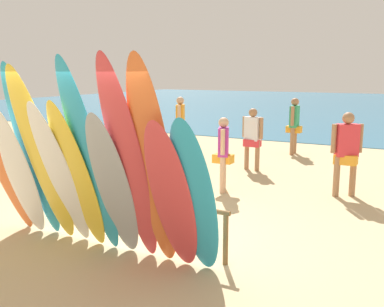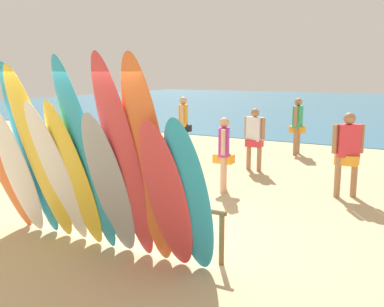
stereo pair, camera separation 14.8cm
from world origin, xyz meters
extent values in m
plane|color=tan|center=(0.00, 14.00, 0.00)|extent=(60.00, 60.00, 0.00)
cube|color=teal|center=(0.00, 30.45, 0.01)|extent=(60.00, 40.00, 0.02)
cylinder|color=brown|center=(-1.77, 0.00, 0.35)|extent=(0.07, 0.07, 0.70)
cylinder|color=brown|center=(1.77, 0.00, 0.35)|extent=(0.07, 0.07, 0.70)
cylinder|color=brown|center=(0.00, 0.00, 0.70)|extent=(3.66, 0.06, 0.06)
ellipsoid|color=white|center=(-1.30, -0.62, 1.03)|extent=(0.58, 0.87, 2.06)
ellipsoid|color=#289EC6|center=(-1.04, -0.56, 1.32)|extent=(0.49, 0.90, 2.65)
ellipsoid|color=yellow|center=(-0.77, -0.64, 1.31)|extent=(0.63, 0.99, 2.61)
ellipsoid|color=white|center=(-0.48, -0.61, 1.08)|extent=(0.56, 0.98, 2.15)
ellipsoid|color=yellow|center=(-0.17, -0.60, 1.08)|extent=(0.61, 0.90, 2.17)
ellipsoid|color=#289EC6|center=(0.11, -0.67, 1.36)|extent=(0.52, 0.97, 2.72)
ellipsoid|color=#999EA3|center=(0.43, -0.59, 1.02)|extent=(0.56, 0.88, 2.04)
ellipsoid|color=#D13D42|center=(0.74, -0.65, 1.37)|extent=(0.51, 1.02, 2.74)
ellipsoid|color=orange|center=(1.07, -0.62, 1.37)|extent=(0.58, 0.94, 2.73)
ellipsoid|color=#D13D42|center=(1.33, -0.62, 1.00)|extent=(0.57, 0.85, 2.00)
ellipsoid|color=#289EC6|center=(1.62, -0.58, 1.02)|extent=(0.54, 0.83, 2.03)
cylinder|color=#9E704C|center=(0.24, 5.51, 0.39)|extent=(0.12, 0.12, 0.77)
cylinder|color=#9E704C|center=(-0.07, 5.57, 0.39)|extent=(0.12, 0.12, 0.77)
cube|color=#DB333D|center=(0.08, 5.54, 0.71)|extent=(0.41, 0.26, 0.19)
cube|color=silver|center=(0.08, 5.54, 1.07)|extent=(0.43, 0.29, 0.60)
sphere|color=#9E704C|center=(0.08, 5.54, 1.48)|extent=(0.22, 0.22, 0.22)
cylinder|color=#9E704C|center=(0.33, 5.49, 1.11)|extent=(0.09, 0.09, 0.54)
cylinder|color=#9E704C|center=(-0.17, 5.60, 1.11)|extent=(0.09, 0.09, 0.54)
cylinder|color=#9E704C|center=(0.43, 8.11, 0.42)|extent=(0.13, 0.13, 0.83)
cylinder|color=#9E704C|center=(0.41, 8.45, 0.42)|extent=(0.13, 0.13, 0.83)
cube|color=orange|center=(0.42, 8.28, 0.77)|extent=(0.45, 0.28, 0.20)
cube|color=#33A36B|center=(0.42, 8.28, 1.16)|extent=(0.24, 0.44, 0.65)
sphere|color=#9E704C|center=(0.42, 8.28, 1.60)|extent=(0.24, 0.24, 0.24)
cylinder|color=#9E704C|center=(0.43, 8.00, 1.20)|extent=(0.10, 0.10, 0.58)
cylinder|color=#9E704C|center=(0.41, 8.55, 1.20)|extent=(0.10, 0.10, 0.58)
cylinder|color=tan|center=(0.20, 3.48, 0.38)|extent=(0.12, 0.12, 0.76)
cylinder|color=tan|center=(0.31, 3.18, 0.38)|extent=(0.12, 0.12, 0.76)
cube|color=orange|center=(0.25, 3.33, 0.70)|extent=(0.41, 0.25, 0.18)
cube|color=#B23399|center=(0.25, 3.33, 1.06)|extent=(0.33, 0.44, 0.60)
sphere|color=tan|center=(0.25, 3.33, 1.46)|extent=(0.22, 0.22, 0.22)
cylinder|color=tan|center=(0.16, 3.56, 1.09)|extent=(0.09, 0.09, 0.53)
cylinder|color=tan|center=(0.34, 3.09, 1.09)|extent=(0.09, 0.09, 0.53)
cylinder|color=#9E704C|center=(2.46, 4.02, 0.42)|extent=(0.13, 0.13, 0.83)
cylinder|color=#9E704C|center=(2.74, 4.21, 0.42)|extent=(0.13, 0.13, 0.83)
cube|color=orange|center=(2.60, 4.11, 0.76)|extent=(0.45, 0.27, 0.20)
cube|color=#DB333D|center=(2.60, 4.11, 1.16)|extent=(0.48, 0.42, 0.65)
sphere|color=#9E704C|center=(2.60, 4.11, 1.60)|extent=(0.23, 0.23, 0.23)
cylinder|color=#9E704C|center=(2.37, 3.96, 1.19)|extent=(0.10, 0.10, 0.58)
cylinder|color=#9E704C|center=(2.83, 4.26, 1.19)|extent=(0.10, 0.10, 0.58)
cylinder|color=tan|center=(-2.68, 6.65, 0.42)|extent=(0.13, 0.13, 0.85)
cylinder|color=tan|center=(-2.81, 6.97, 0.42)|extent=(0.13, 0.13, 0.85)
cube|color=black|center=(-2.74, 6.81, 0.78)|extent=(0.45, 0.28, 0.20)
cube|color=orange|center=(-2.74, 6.81, 1.18)|extent=(0.37, 0.49, 0.66)
sphere|color=tan|center=(-2.74, 6.81, 1.63)|extent=(0.24, 0.24, 0.24)
cylinder|color=tan|center=(-2.64, 6.55, 1.22)|extent=(0.10, 0.10, 0.59)
cylinder|color=tan|center=(-2.85, 7.07, 1.22)|extent=(0.10, 0.10, 0.59)
cylinder|color=#B7B7BC|center=(-2.93, 2.46, 0.14)|extent=(0.02, 0.02, 0.28)
cylinder|color=#B7B7BC|center=(-2.55, 2.29, 0.14)|extent=(0.02, 0.02, 0.28)
cylinder|color=#B7B7BC|center=(-2.78, 2.81, 0.14)|extent=(0.02, 0.02, 0.28)
cylinder|color=#B7B7BC|center=(-2.39, 2.63, 0.14)|extent=(0.02, 0.02, 0.28)
cube|color=#2D9370|center=(-2.66, 2.55, 0.30)|extent=(0.64, 0.61, 0.03)
cube|color=#2D9370|center=(-2.52, 2.87, 0.56)|extent=(0.57, 0.45, 0.51)
camera|label=1|loc=(3.93, -5.00, 2.49)|focal=41.18mm
camera|label=2|loc=(4.06, -4.93, 2.49)|focal=41.18mm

